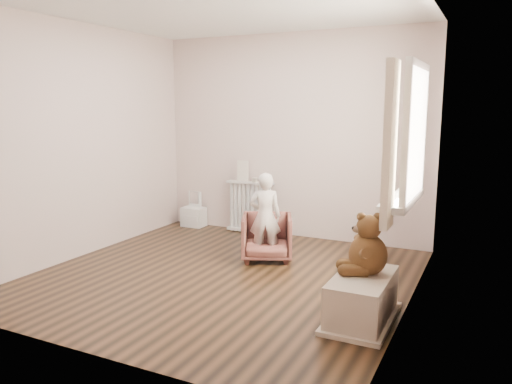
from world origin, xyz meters
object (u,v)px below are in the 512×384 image
at_px(radiator, 250,204).
at_px(plush_cat, 409,180).
at_px(toy_bench, 362,297).
at_px(teddy_bear, 369,237).
at_px(child, 265,216).
at_px(armchair, 267,237).
at_px(toy_vanity, 194,207).

bearing_deg(radiator, plush_cat, -25.02).
bearing_deg(plush_cat, toy_bench, -92.73).
bearing_deg(teddy_bear, radiator, 113.23).
bearing_deg(child, armchair, -114.05).
distance_m(toy_bench, plush_cat, 1.36).
height_order(child, plush_cat, plush_cat).
distance_m(toy_bench, teddy_bear, 0.48).
height_order(armchair, child, child).
height_order(toy_bench, plush_cat, plush_cat).
xyz_separation_m(radiator, toy_vanity, (-0.88, -0.03, -0.11)).
height_order(toy_vanity, child, child).
height_order(toy_vanity, toy_bench, toy_vanity).
bearing_deg(radiator, toy_vanity, -178.05).
height_order(radiator, teddy_bear, teddy_bear).
relative_size(radiator, teddy_bear, 1.42).
xyz_separation_m(child, toy_bench, (1.36, -1.08, -0.30)).
bearing_deg(plush_cat, armchair, -177.10).
bearing_deg(child, toy_vanity, -56.35).
height_order(child, teddy_bear, child).
xyz_separation_m(radiator, child, (0.70, -1.03, 0.11)).
xyz_separation_m(radiator, plush_cat, (2.20, -1.03, 0.61)).
bearing_deg(toy_bench, toy_vanity, 144.69).
relative_size(child, teddy_bear, 1.97).
relative_size(toy_bench, teddy_bear, 1.61).
height_order(radiator, toy_vanity, radiator).
bearing_deg(radiator, armchair, -54.45).
distance_m(radiator, toy_bench, 2.96).
relative_size(child, plush_cat, 4.29).
bearing_deg(toy_vanity, teddy_bear, -34.15).
relative_size(armchair, child, 0.58).
bearing_deg(toy_bench, radiator, 134.25).
bearing_deg(teddy_bear, child, 121.50).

